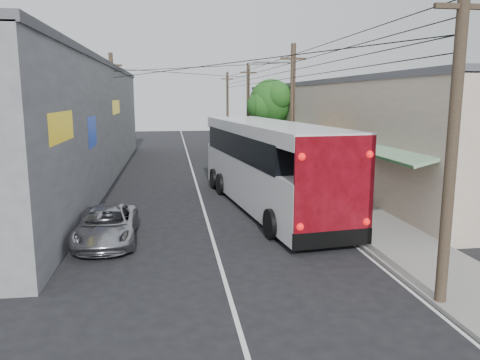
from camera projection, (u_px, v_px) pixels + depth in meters
The scene contains 13 objects.
ground at pixel (226, 286), 13.03m from camera, with size 120.00×120.00×0.00m, color black.
sidewalk at pixel (284, 169), 33.42m from camera, with size 3.00×80.00×0.12m, color slate.
building_right at pixel (336, 124), 35.46m from camera, with size 7.09×40.00×6.25m.
building_left at pixel (55, 122), 28.70m from camera, with size 7.20×36.00×7.25m.
utility_poles at pixel (237, 112), 32.54m from camera, with size 11.80×45.28×8.00m.
street_tree at pixel (272, 103), 38.52m from camera, with size 4.40×4.00×6.60m.
coach_bus at pixel (267, 164), 21.96m from camera, with size 4.55×14.14×4.01m.
jeepney at pixel (107, 225), 16.80m from camera, with size 2.07×4.50×1.25m, color #AAA9B0.
parked_suv at pixel (277, 172), 27.17m from camera, with size 2.44×6.01×1.74m, color gray.
parked_car_mid at pixel (253, 158), 35.20m from camera, with size 1.51×3.76×1.28m, color #28292E.
parked_car_far at pixel (233, 147), 41.30m from camera, with size 1.72×4.93×1.62m, color black.
pedestrian_near at pixel (298, 174), 25.56m from camera, with size 0.65×0.42×1.77m, color #D16EA3.
pedestrian_far at pixel (288, 170), 27.87m from camera, with size 0.73×0.57×1.51m, color #96ADDA.
Camera 1 is at (-1.40, -12.23, 5.20)m, focal length 35.00 mm.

